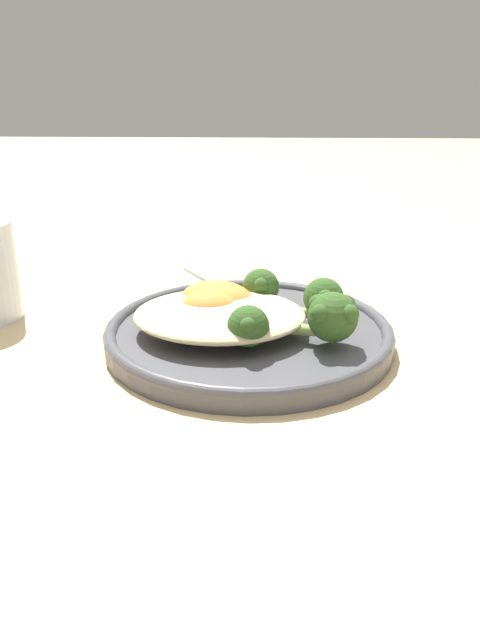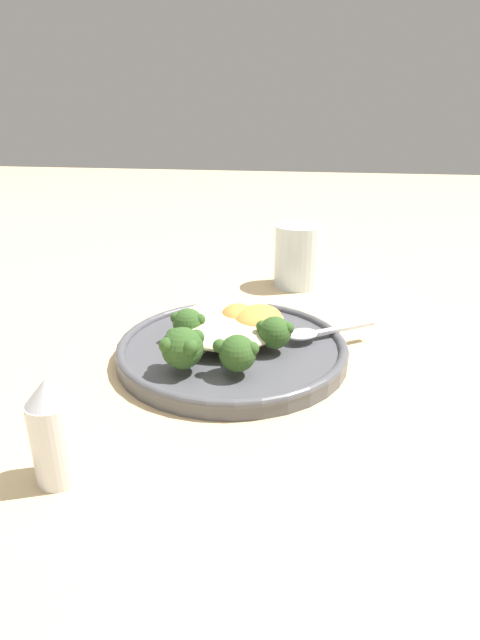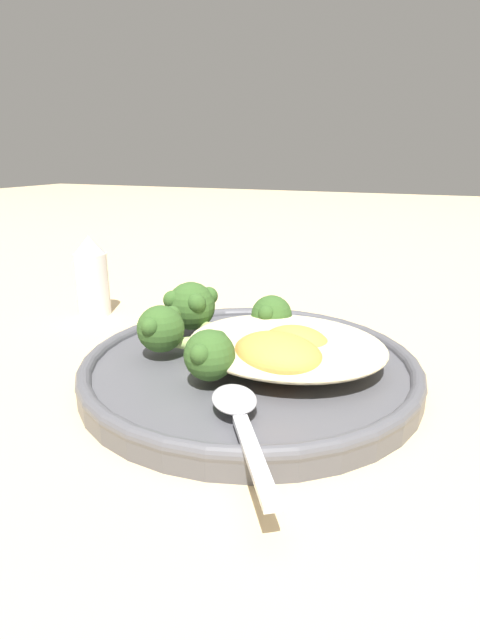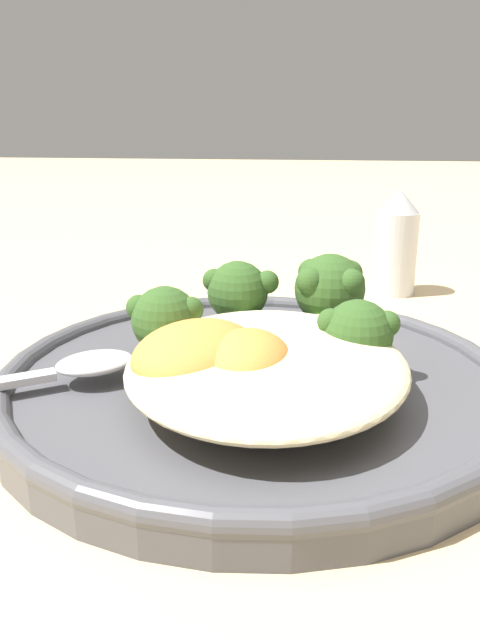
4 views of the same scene
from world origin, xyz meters
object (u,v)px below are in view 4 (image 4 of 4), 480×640
at_px(broccoli_stalk_1, 326,294).
at_px(spoon, 68,368).
at_px(quinoa_mound, 267,363).
at_px(broccoli_stalk_2, 241,299).
at_px(broccoli_stalk_0, 339,339).
at_px(sweet_potato_chunk_0, 237,362).
at_px(plate, 262,382).
at_px(salt_shaker, 396,243).
at_px(broccoli_stalk_3, 193,330).
at_px(sweet_potato_chunk_1, 196,355).

height_order(broccoli_stalk_1, spoon, broccoli_stalk_1).
distance_m(quinoa_mound, broccoli_stalk_2, 0.09).
distance_m(broccoli_stalk_0, spoon, 0.14).
bearing_deg(sweet_potato_chunk_0, quinoa_mound, -51.68).
bearing_deg(plate, quinoa_mound, -169.84).
xyz_separation_m(broccoli_stalk_1, salt_shaker, (0.16, -0.06, 0.00)).
relative_size(quinoa_mound, broccoli_stalk_0, 1.83).
distance_m(quinoa_mound, broccoli_stalk_0, 0.04).
xyz_separation_m(broccoli_stalk_3, sweet_potato_chunk_0, (-0.04, -0.03, -0.00)).
bearing_deg(sweet_potato_chunk_0, sweet_potato_chunk_1, 74.35).
bearing_deg(sweet_potato_chunk_0, spoon, 84.53).
bearing_deg(plate, sweet_potato_chunk_0, 167.18).
bearing_deg(spoon, sweet_potato_chunk_1, 144.23).
relative_size(plate, spoon, 2.39).
height_order(plate, sweet_potato_chunk_1, sweet_potato_chunk_1).
height_order(broccoli_stalk_3, sweet_potato_chunk_0, broccoli_stalk_3).
relative_size(quinoa_mound, sweet_potato_chunk_0, 2.95).
xyz_separation_m(broccoli_stalk_2, broccoli_stalk_3, (-0.06, 0.02, -0.00)).
distance_m(broccoli_stalk_0, sweet_potato_chunk_0, 0.06).
xyz_separation_m(plate, sweet_potato_chunk_0, (-0.04, 0.01, 0.03)).
height_order(sweet_potato_chunk_0, sweet_potato_chunk_1, same).
bearing_deg(broccoli_stalk_2, spoon, 120.11).
bearing_deg(salt_shaker, broccoli_stalk_1, 160.17).
distance_m(plate, salt_shaker, 0.25).
distance_m(broccoli_stalk_2, broccoli_stalk_3, 0.06).
bearing_deg(salt_shaker, broccoli_stalk_0, 167.30).
relative_size(broccoli_stalk_0, sweet_potato_chunk_1, 1.22).
bearing_deg(plate, sweet_potato_chunk_1, 137.48).
height_order(plate, sweet_potato_chunk_0, sweet_potato_chunk_0).
xyz_separation_m(quinoa_mound, broccoli_stalk_2, (0.09, 0.02, 0.01)).
bearing_deg(sweet_potato_chunk_1, broccoli_stalk_2, -6.17).
distance_m(plate, broccoli_stalk_0, 0.05).
height_order(broccoli_stalk_2, sweet_potato_chunk_1, broccoli_stalk_2).
relative_size(broccoli_stalk_2, broccoli_stalk_3, 1.04).
distance_m(broccoli_stalk_1, salt_shaker, 0.18).
height_order(plate, broccoli_stalk_3, broccoli_stalk_3).
xyz_separation_m(broccoli_stalk_2, spoon, (-0.09, 0.08, -0.01)).
xyz_separation_m(plate, salt_shaker, (0.23, -0.09, 0.03)).
xyz_separation_m(quinoa_mound, spoon, (-0.00, 0.10, -0.01)).
xyz_separation_m(plate, broccoli_stalk_3, (0.00, 0.04, 0.03)).
relative_size(plate, sweet_potato_chunk_0, 5.05).
distance_m(broccoli_stalk_3, sweet_potato_chunk_1, 0.04).
bearing_deg(broccoli_stalk_3, sweet_potato_chunk_1, 123.76).
distance_m(broccoli_stalk_0, salt_shaker, 0.24).
distance_m(sweet_potato_chunk_0, spoon, 0.09).
bearing_deg(spoon, broccoli_stalk_2, -164.01).
height_order(broccoli_stalk_1, broccoli_stalk_2, broccoli_stalk_1).
relative_size(sweet_potato_chunk_0, spoon, 0.47).
distance_m(broccoli_stalk_2, sweet_potato_chunk_1, 0.09).
relative_size(broccoli_stalk_3, sweet_potato_chunk_0, 2.08).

